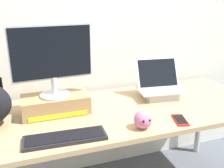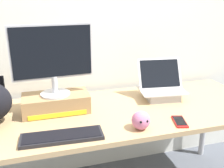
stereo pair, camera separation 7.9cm
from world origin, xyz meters
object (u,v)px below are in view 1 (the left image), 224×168
open_laptop (159,90)px  toner_box_yellow (56,104)px  plush_toy (143,120)px  desktop_monitor (52,58)px  external_keyboard (65,138)px  cell_phone (180,120)px

open_laptop → toner_box_yellow: bearing=-171.3°
open_laptop → plush_toy: open_laptop is taller
desktop_monitor → open_laptop: size_ratio=1.44×
desktop_monitor → external_keyboard: (-0.00, -0.35, -0.34)m
desktop_monitor → open_laptop: desktop_monitor is taller
desktop_monitor → cell_phone: bearing=-31.1°
open_laptop → cell_phone: (-0.07, -0.38, -0.05)m
open_laptop → external_keyboard: (-0.75, -0.37, -0.05)m
desktop_monitor → plush_toy: 0.64m
desktop_monitor → cell_phone: 0.84m
open_laptop → plush_toy: bearing=-121.9°
external_keyboard → cell_phone: external_keyboard is taller
cell_phone → plush_toy: 0.25m
toner_box_yellow → cell_phone: bearing=-28.0°
external_keyboard → plush_toy: plush_toy is taller
toner_box_yellow → open_laptop: size_ratio=1.21×
desktop_monitor → external_keyboard: size_ratio=1.14×
plush_toy → external_keyboard: bearing=177.6°
cell_phone → plush_toy: size_ratio=1.52×
cell_phone → toner_box_yellow: bearing=166.9°
plush_toy → cell_phone: bearing=1.5°
desktop_monitor → plush_toy: size_ratio=4.72×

